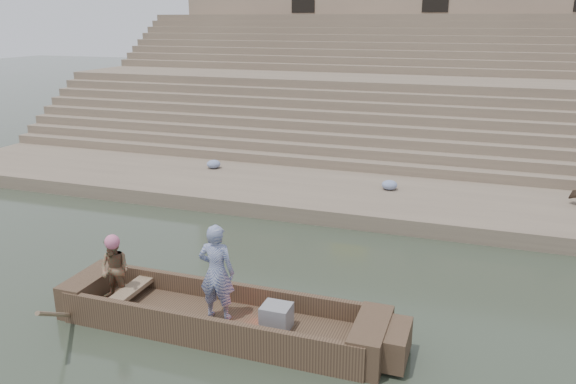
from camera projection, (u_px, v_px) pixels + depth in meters
The scene contains 11 objects.
lower_landing at pixel (440, 206), 15.18m from camera, with size 32.00×4.00×0.40m, color gray.
mid_landing at pixel (460, 117), 21.60m from camera, with size 32.00×3.00×2.80m, color gray.
upper_landing at pixel (470, 70), 27.57m from camera, with size 32.00×3.00×5.20m, color gray.
ghat_steps at pixel (463, 101), 23.01m from camera, with size 32.00×11.00×5.20m.
building_wall at pixel (478, 7), 30.31m from camera, with size 32.00×5.07×11.20m.
main_rowboat at pixel (219, 323), 9.52m from camera, with size 5.00×1.30×0.22m, color brown.
rowboat_trim at pixel (230, 315), 9.39m from camera, with size 6.04×2.63×1.83m.
standing_man at pixel (217, 272), 9.24m from camera, with size 0.60×0.39×1.65m, color navy.
rowing_man at pixel (115, 270), 9.92m from camera, with size 0.56×0.44×1.16m, color #297D50.
television at pixel (276, 317), 9.11m from camera, with size 0.46×0.42×0.40m.
cloth_bundles at pixel (493, 193), 15.15m from camera, with size 15.85×1.32×0.26m.
Camera 1 is at (0.89, -6.94, 4.99)m, focal length 35.47 mm.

